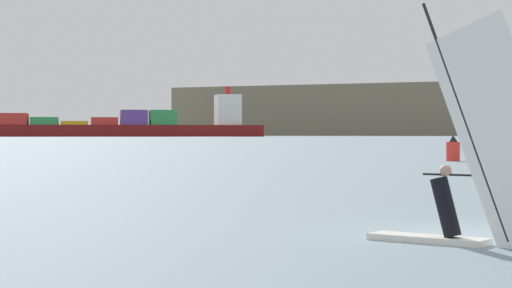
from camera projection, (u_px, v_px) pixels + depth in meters
The scene contains 4 objects.
ground_plane at pixel (478, 235), 17.61m from camera, with size 4000.00×4000.00×0.00m, color gray.
windsurfer at pixel (468, 176), 15.90m from camera, with size 3.87×1.48×4.58m.
cargo_ship at pixel (129, 125), 617.01m from camera, with size 183.86×120.60×35.67m.
channel_buoy at pixel (453, 150), 64.62m from camera, with size 1.00×1.00×1.91m.
Camera 1 is at (1.47, -18.07, 2.01)m, focal length 62.12 mm.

